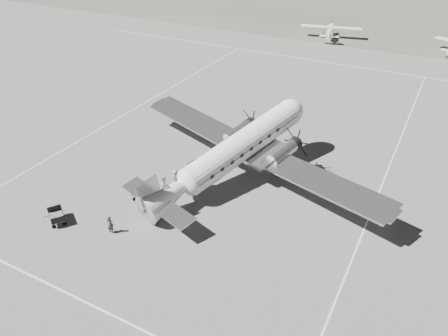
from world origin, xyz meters
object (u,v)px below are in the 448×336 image
dc3_airliner (235,152)px  passenger (175,178)px  light_plane_left (330,32)px  baggage_cart_near (144,196)px  ramp_agent (165,183)px  ground_crew (110,225)px  baggage_cart_far (57,217)px

dc3_airliner → passenger: bearing=-120.4°
dc3_airliner → light_plane_left: dc3_airliner is taller
baggage_cart_near → dc3_airliner: bearing=58.0°
ramp_agent → ground_crew: bearing=173.8°
ramp_agent → passenger: (0.37, 1.11, 0.04)m
light_plane_left → baggage_cart_near: 57.18m
light_plane_left → ramp_agent: (1.45, -55.10, -0.36)m
ground_crew → ramp_agent: (0.44, 6.60, 0.01)m
light_plane_left → baggage_cart_near: (0.75, -57.17, -0.60)m
light_plane_left → ramp_agent: bearing=-101.5°
baggage_cart_far → ground_crew: (4.63, 0.97, 0.26)m
dc3_airliner → baggage_cart_near: bearing=-108.8°
passenger → baggage_cart_near: bearing=163.2°
baggage_cart_far → passenger: passenger is taller
ground_crew → passenger: (0.81, 7.71, 0.06)m
light_plane_left → ground_crew: (1.02, -61.70, -0.38)m
passenger → ground_crew: bearing=175.8°
dc3_airliner → baggage_cart_far: (-9.50, -12.21, -2.23)m
ground_crew → passenger: passenger is taller
baggage_cart_near → baggage_cart_far: size_ratio=1.08×
baggage_cart_near → passenger: (1.07, 3.18, 0.28)m
baggage_cart_far → ramp_agent: size_ratio=1.15×
ground_crew → baggage_cart_far: bearing=6.6°
dc3_airliner → baggage_cart_near: 8.73m
ramp_agent → light_plane_left: bearing=-0.9°
baggage_cart_near → ground_crew: bearing=-81.2°
dc3_airliner → passenger: (-4.06, -3.53, -1.91)m
ground_crew → passenger: 7.76m
baggage_cart_far → passenger: bearing=91.7°
dc3_airliner → light_plane_left: (-5.89, 50.46, -1.59)m
passenger → ramp_agent: bearing=163.2°
baggage_cart_far → light_plane_left: bearing=120.5°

